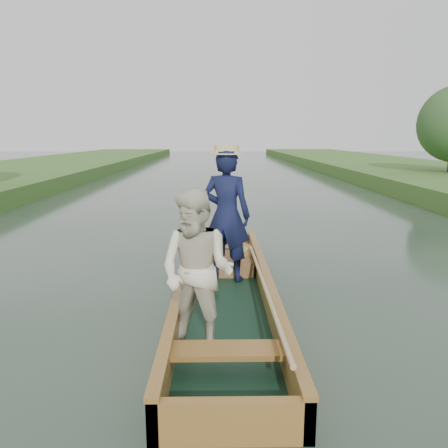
{
  "coord_description": "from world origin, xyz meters",
  "views": [
    {
      "loc": [
        -0.08,
        -5.0,
        2.07
      ],
      "look_at": [
        0.0,
        0.6,
        0.95
      ],
      "focal_mm": 35.0,
      "sensor_mm": 36.0,
      "label": 1
    }
  ],
  "objects": [
    {
      "name": "trees_far",
      "position": [
        2.89,
        7.09,
        2.59
      ],
      "size": [
        21.99,
        14.92,
        4.4
      ],
      "color": "#47331E",
      "rests_on": "ground"
    },
    {
      "name": "ground",
      "position": [
        0.0,
        0.0,
        0.0
      ],
      "size": [
        120.0,
        120.0,
        0.0
      ],
      "primitive_type": "plane",
      "color": "#283D30",
      "rests_on": "ground"
    },
    {
      "name": "punt",
      "position": [
        -0.07,
        0.01,
        0.59
      ],
      "size": [
        1.3,
        5.0,
        1.94
      ],
      "color": "black",
      "rests_on": "ground"
    }
  ]
}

